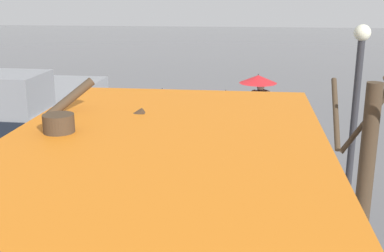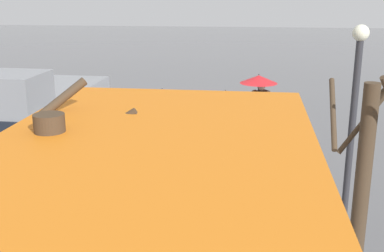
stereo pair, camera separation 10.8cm
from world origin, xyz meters
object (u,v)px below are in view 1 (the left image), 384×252
street_lamp (355,111)px  hand_dolly_boxes (176,135)px  pedestrian_pink_side (161,111)px  pedestrian_white_side (259,94)px  bare_tree_near (365,173)px  pedestrian_black_side (225,113)px  cargo_van_parked_right (39,116)px  shopping_cart_vendor (216,140)px

street_lamp → hand_dolly_boxes: bearing=-45.5°
pedestrian_pink_side → street_lamp: (-3.88, 2.79, 0.79)m
pedestrian_white_side → street_lamp: bearing=106.5°
pedestrian_pink_side → bare_tree_near: (-3.81, 4.10, 0.15)m
pedestrian_pink_side → pedestrian_black_side: same height
street_lamp → pedestrian_pink_side: bearing=-35.7°
cargo_van_parked_right → bare_tree_near: bearing=146.4°
cargo_van_parked_right → shopping_cart_vendor: bearing=-175.2°
shopping_cart_vendor → pedestrian_black_side: bearing=103.4°
pedestrian_pink_side → pedestrian_white_side: size_ratio=1.00×
hand_dolly_boxes → pedestrian_pink_side: size_ratio=0.61×
cargo_van_parked_right → pedestrian_black_side: 4.98m
hand_dolly_boxes → pedestrian_white_side: bearing=-149.6°
cargo_van_parked_right → pedestrian_pink_side: cargo_van_parked_right is taller
shopping_cart_vendor → pedestrian_pink_side: pedestrian_pink_side is taller
shopping_cart_vendor → hand_dolly_boxes: bearing=5.7°
hand_dolly_boxes → street_lamp: size_ratio=0.34×
shopping_cart_vendor → pedestrian_pink_side: bearing=39.2°
shopping_cart_vendor → pedestrian_black_side: 1.55m
pedestrian_pink_side → hand_dolly_boxes: bearing=-103.2°
cargo_van_parked_right → street_lamp: size_ratio=1.41×
cargo_van_parked_right → street_lamp: (-7.23, 3.45, 1.19)m
pedestrian_black_side → bare_tree_near: (-2.26, 4.01, 0.15)m
hand_dolly_boxes → pedestrian_pink_side: (0.22, 0.94, 0.89)m
pedestrian_pink_side → street_lamp: size_ratio=0.56×
hand_dolly_boxes → pedestrian_black_side: pedestrian_black_side is taller
shopping_cart_vendor → pedestrian_black_side: pedestrian_black_side is taller
pedestrian_pink_side → pedestrian_black_side: bearing=176.7°
bare_tree_near → street_lamp: 1.46m
pedestrian_black_side → shopping_cart_vendor: bearing=-76.6°
cargo_van_parked_right → shopping_cart_vendor: (-4.63, -0.39, -0.61)m
cargo_van_parked_right → pedestrian_white_side: cargo_van_parked_right is taller
shopping_cart_vendor → pedestrian_white_side: size_ratio=0.47×
pedestrian_pink_side → pedestrian_black_side: size_ratio=1.00×
shopping_cart_vendor → pedestrian_black_side: (-0.27, 1.13, 1.02)m
shopping_cart_vendor → hand_dolly_boxes: (1.06, 0.11, 0.13)m
pedestrian_black_side → hand_dolly_boxes: bearing=-37.7°
cargo_van_parked_right → hand_dolly_boxes: 3.61m
pedestrian_pink_side → bare_tree_near: bearing=133.0°
pedestrian_black_side → street_lamp: (-2.33, 2.70, 0.79)m
pedestrian_white_side → bare_tree_near: 6.47m
hand_dolly_boxes → pedestrian_black_side: size_ratio=0.61×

